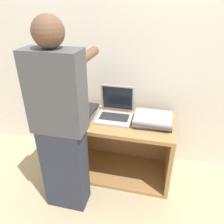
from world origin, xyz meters
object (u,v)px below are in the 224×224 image
(laptop_open, at_px, (115,111))
(person, at_px, (61,126))
(laptop_stack_right, at_px, (153,120))
(laptop_stack_left, at_px, (78,111))

(laptop_open, distance_m, person, 0.61)
(person, bearing_deg, laptop_stack_right, 35.14)
(laptop_open, distance_m, laptop_stack_left, 0.36)
(laptop_open, bearing_deg, person, -120.73)
(laptop_stack_left, relative_size, person, 0.22)
(laptop_open, relative_size, laptop_stack_right, 0.95)
(laptop_open, distance_m, laptop_stack_right, 0.36)
(laptop_stack_right, bearing_deg, laptop_stack_left, -179.70)
(laptop_open, relative_size, laptop_stack_left, 0.96)
(person, bearing_deg, laptop_open, 59.27)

